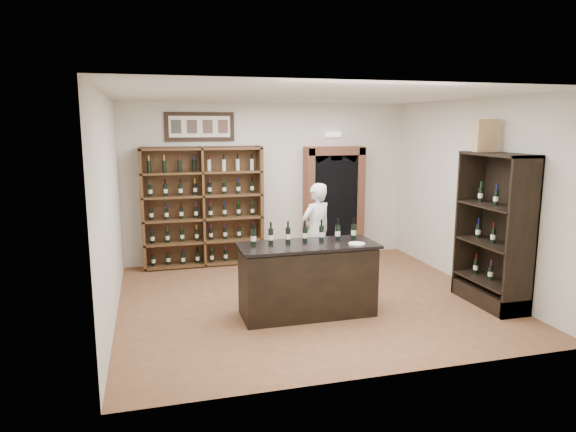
# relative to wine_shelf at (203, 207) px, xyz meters

# --- Properties ---
(floor) EXTENTS (5.50, 5.50, 0.00)m
(floor) POSITION_rel_wine_shelf_xyz_m (1.30, -2.33, -1.10)
(floor) COLOR brown
(floor) RESTS_ON ground
(ceiling) EXTENTS (5.50, 5.50, 0.00)m
(ceiling) POSITION_rel_wine_shelf_xyz_m (1.30, -2.33, 1.90)
(ceiling) COLOR white
(ceiling) RESTS_ON wall_back
(wall_back) EXTENTS (5.50, 0.04, 3.00)m
(wall_back) POSITION_rel_wine_shelf_xyz_m (1.30, 0.17, 0.40)
(wall_back) COLOR silver
(wall_back) RESTS_ON ground
(wall_left) EXTENTS (0.04, 5.00, 3.00)m
(wall_left) POSITION_rel_wine_shelf_xyz_m (-1.45, -2.33, 0.40)
(wall_left) COLOR silver
(wall_left) RESTS_ON ground
(wall_right) EXTENTS (0.04, 5.00, 3.00)m
(wall_right) POSITION_rel_wine_shelf_xyz_m (4.05, -2.33, 0.40)
(wall_right) COLOR silver
(wall_right) RESTS_ON ground
(wine_shelf) EXTENTS (2.20, 0.38, 2.20)m
(wine_shelf) POSITION_rel_wine_shelf_xyz_m (0.00, 0.00, 0.00)
(wine_shelf) COLOR #4E331B
(wine_shelf) RESTS_ON ground
(framed_picture) EXTENTS (1.25, 0.04, 0.52)m
(framed_picture) POSITION_rel_wine_shelf_xyz_m (0.00, 0.14, 1.45)
(framed_picture) COLOR black
(framed_picture) RESTS_ON wall_back
(arched_doorway) EXTENTS (1.17, 0.35, 2.17)m
(arched_doorway) POSITION_rel_wine_shelf_xyz_m (2.55, -0.00, 0.04)
(arched_doorway) COLOR black
(arched_doorway) RESTS_ON ground
(emergency_light) EXTENTS (0.30, 0.10, 0.10)m
(emergency_light) POSITION_rel_wine_shelf_xyz_m (2.55, 0.09, 1.30)
(emergency_light) COLOR white
(emergency_light) RESTS_ON wall_back
(tasting_counter) EXTENTS (1.88, 0.78, 1.00)m
(tasting_counter) POSITION_rel_wine_shelf_xyz_m (1.10, -2.93, -0.61)
(tasting_counter) COLOR black
(tasting_counter) RESTS_ON ground
(counter_bottle_0) EXTENTS (0.07, 0.07, 0.30)m
(counter_bottle_0) POSITION_rel_wine_shelf_xyz_m (0.38, -2.80, 0.01)
(counter_bottle_0) COLOR black
(counter_bottle_0) RESTS_ON tasting_counter
(counter_bottle_1) EXTENTS (0.07, 0.07, 0.30)m
(counter_bottle_1) POSITION_rel_wine_shelf_xyz_m (0.62, -2.80, 0.01)
(counter_bottle_1) COLOR black
(counter_bottle_1) RESTS_ON tasting_counter
(counter_bottle_2) EXTENTS (0.07, 0.07, 0.30)m
(counter_bottle_2) POSITION_rel_wine_shelf_xyz_m (0.86, -2.80, 0.01)
(counter_bottle_2) COLOR black
(counter_bottle_2) RESTS_ON tasting_counter
(counter_bottle_3) EXTENTS (0.07, 0.07, 0.30)m
(counter_bottle_3) POSITION_rel_wine_shelf_xyz_m (1.10, -2.80, 0.01)
(counter_bottle_3) COLOR black
(counter_bottle_3) RESTS_ON tasting_counter
(counter_bottle_4) EXTENTS (0.07, 0.07, 0.30)m
(counter_bottle_4) POSITION_rel_wine_shelf_xyz_m (1.34, -2.80, 0.01)
(counter_bottle_4) COLOR black
(counter_bottle_4) RESTS_ON tasting_counter
(counter_bottle_5) EXTENTS (0.07, 0.07, 0.30)m
(counter_bottle_5) POSITION_rel_wine_shelf_xyz_m (1.58, -2.80, 0.01)
(counter_bottle_5) COLOR black
(counter_bottle_5) RESTS_ON tasting_counter
(counter_bottle_6) EXTENTS (0.07, 0.07, 0.30)m
(counter_bottle_6) POSITION_rel_wine_shelf_xyz_m (1.82, -2.80, 0.01)
(counter_bottle_6) COLOR black
(counter_bottle_6) RESTS_ON tasting_counter
(side_cabinet) EXTENTS (0.48, 1.20, 2.20)m
(side_cabinet) POSITION_rel_wine_shelf_xyz_m (3.82, -3.23, -0.35)
(side_cabinet) COLOR black
(side_cabinet) RESTS_ON ground
(shopkeeper) EXTENTS (0.71, 0.60, 1.64)m
(shopkeeper) POSITION_rel_wine_shelf_xyz_m (1.72, -1.42, -0.28)
(shopkeeper) COLOR white
(shopkeeper) RESTS_ON ground
(plate) EXTENTS (0.22, 0.22, 0.02)m
(plate) POSITION_rel_wine_shelf_xyz_m (1.73, -3.14, -0.09)
(plate) COLOR white
(plate) RESTS_ON tasting_counter
(wine_crate) EXTENTS (0.34, 0.16, 0.47)m
(wine_crate) POSITION_rel_wine_shelf_xyz_m (3.79, -2.92, 1.33)
(wine_crate) COLOR tan
(wine_crate) RESTS_ON side_cabinet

